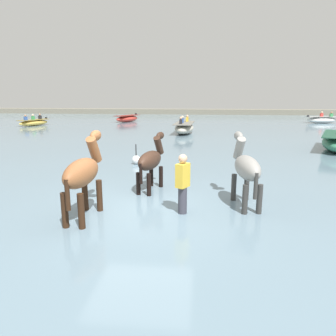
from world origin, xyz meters
TOP-DOWN VIEW (x-y plane):
  - ground_plane at (0.00, 0.00)m, footprint 120.00×120.00m
  - water_surface at (0.00, 10.00)m, footprint 90.00×90.00m
  - horse_lead_grey at (2.48, 0.50)m, footprint 0.70×1.83m
  - horse_trailing_chestnut at (-1.12, -0.64)m, footprint 0.57×1.91m
  - horse_flank_dark_bay at (0.01, 1.55)m, footprint 0.73×1.69m
  - boat_mid_outer at (12.91, 25.00)m, footprint 2.94×1.36m
  - boat_mid_channel at (0.21, 15.29)m, footprint 1.49×3.76m
  - boat_far_offshore at (-6.03, 24.50)m, footprint 2.31×3.24m
  - boat_far_inshore at (-13.27, 19.63)m, footprint 1.92×3.02m
  - person_onlooker_right at (1.00, -0.18)m, footprint 0.33×0.38m
  - channel_buoy at (-1.11, 4.92)m, footprint 0.34×0.34m
  - far_shoreline at (0.00, 38.25)m, footprint 80.00×2.40m

SIDE VIEW (x-z plane):
  - ground_plane at x=0.00m, z-range 0.00..0.00m
  - water_surface at x=0.00m, z-range 0.00..0.26m
  - channel_buoy at x=-1.11m, z-range 0.04..0.82m
  - far_shoreline at x=0.00m, z-range 0.00..0.96m
  - boat_far_inshore at x=-13.27m, z-range 0.04..1.04m
  - boat_mid_outer at x=12.91m, z-range 0.03..1.12m
  - boat_far_offshore at x=-6.03m, z-range 0.19..0.97m
  - boat_mid_channel at x=0.21m, z-range 0.03..1.25m
  - person_onlooker_right at x=1.00m, z-range 0.05..1.68m
  - horse_flank_dark_bay at x=0.01m, z-range 0.17..2.00m
  - horse_lead_grey at x=2.48m, z-range 0.18..2.16m
  - horse_trailing_chestnut at x=-1.12m, z-range 0.19..2.28m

